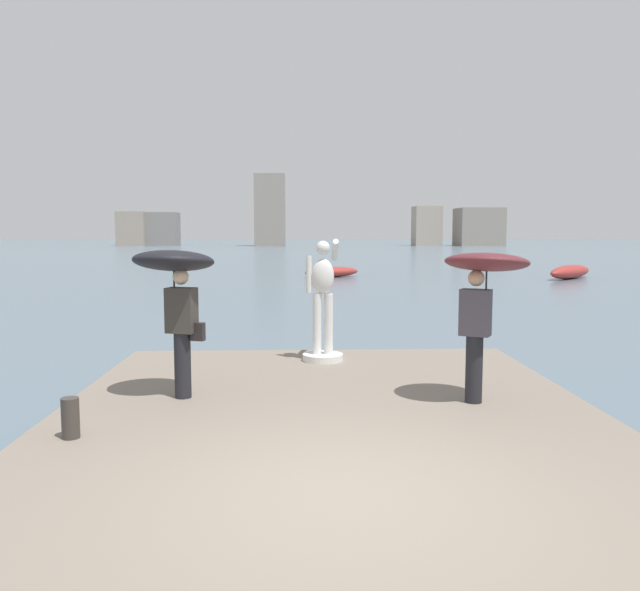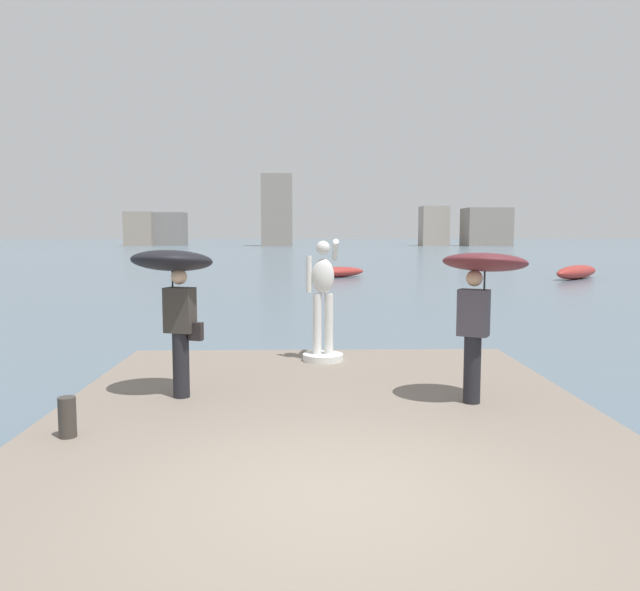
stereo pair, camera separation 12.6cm
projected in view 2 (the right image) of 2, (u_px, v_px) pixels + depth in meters
name	position (u px, v px, depth m)	size (l,w,h in m)	color
ground_plane	(308.00, 269.00, 45.25)	(400.00, 400.00, 0.00)	slate
pier	(328.00, 445.00, 7.22)	(6.80, 9.56, 0.40)	slate
statue_white_figure	(323.00, 309.00, 10.87)	(0.70, 0.91, 2.10)	silver
onlooker_left	(174.00, 279.00, 8.42)	(1.35, 1.36, 2.02)	black
onlooker_right	(481.00, 283.00, 8.08)	(1.45, 1.46, 2.00)	black
mooring_bollard	(67.00, 417.00, 6.84)	(0.19, 0.19, 0.44)	#38332D
boat_near	(337.00, 272.00, 36.72)	(3.69, 2.82, 0.60)	#9E2D28
boat_far	(577.00, 272.00, 35.43)	(4.22, 4.29, 0.76)	#9E2D28
distant_skyline	(316.00, 222.00, 119.61)	(72.08, 9.92, 13.15)	gray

